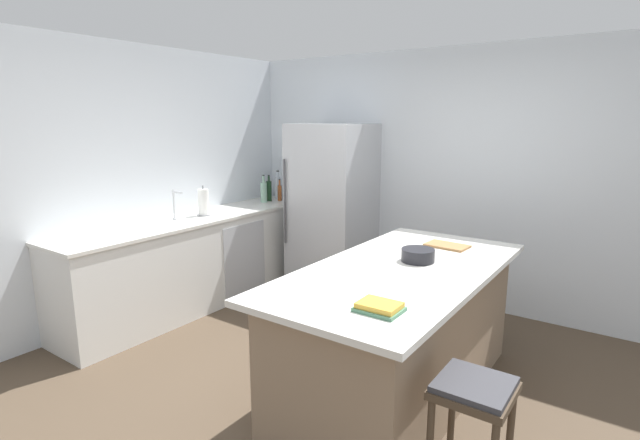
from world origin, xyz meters
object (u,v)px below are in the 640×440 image
(vinegar_bottle, at_px, (280,192))
(mixing_bowl, at_px, (418,255))
(sink_faucet, at_px, (175,204))
(gin_bottle, at_px, (264,192))
(refrigerator, at_px, (332,208))
(paper_towel_roll, at_px, (204,203))
(kitchen_island, at_px, (399,330))
(bar_stool, at_px, (473,405))
(wine_bottle, at_px, (269,190))
(cookbook_stack, at_px, (379,307))
(soda_bottle, at_px, (278,187))
(cutting_board, at_px, (447,246))

(vinegar_bottle, xyz_separation_m, mixing_bowl, (2.43, -1.39, -0.06))
(sink_faucet, xyz_separation_m, gin_bottle, (0.02, 1.28, -0.03))
(vinegar_bottle, height_order, mixing_bowl, vinegar_bottle)
(refrigerator, relative_size, paper_towel_roll, 5.93)
(kitchen_island, xyz_separation_m, refrigerator, (-1.59, 1.53, 0.46))
(bar_stool, relative_size, mixing_bowl, 2.87)
(wine_bottle, bearing_deg, gin_bottle, -85.51)
(gin_bottle, relative_size, cookbook_stack, 1.39)
(mixing_bowl, bearing_deg, kitchen_island, -98.22)
(kitchen_island, distance_m, refrigerator, 2.25)
(mixing_bowl, bearing_deg, cookbook_stack, -77.78)
(soda_bottle, distance_m, vinegar_bottle, 0.14)
(paper_towel_roll, relative_size, mixing_bowl, 1.34)
(wine_bottle, height_order, cutting_board, wine_bottle)
(kitchen_island, relative_size, wine_bottle, 7.03)
(refrigerator, bearing_deg, kitchen_island, -43.98)
(sink_faucet, xyz_separation_m, cookbook_stack, (2.74, -0.87, -0.14))
(cookbook_stack, relative_size, cutting_board, 0.70)
(bar_stool, bearing_deg, cutting_board, 115.88)
(soda_bottle, bearing_deg, vinegar_bottle, -41.31)
(kitchen_island, bearing_deg, cutting_board, 85.59)
(wine_bottle, xyz_separation_m, mixing_bowl, (2.52, -1.31, -0.09))
(kitchen_island, distance_m, gin_bottle, 2.91)
(vinegar_bottle, xyz_separation_m, cookbook_stack, (2.63, -2.34, -0.08))
(kitchen_island, height_order, sink_faucet, sink_faucet)
(kitchen_island, xyz_separation_m, soda_bottle, (-2.50, 1.69, 0.60))
(soda_bottle, distance_m, cookbook_stack, 3.66)
(gin_bottle, bearing_deg, paper_towel_roll, -87.93)
(cookbook_stack, distance_m, cutting_board, 1.46)
(bar_stool, height_order, mixing_bowl, mixing_bowl)
(kitchen_island, bearing_deg, gin_bottle, 150.51)
(bar_stool, bearing_deg, cookbook_stack, -175.98)
(paper_towel_roll, xyz_separation_m, wine_bottle, (-0.04, 1.07, -0.01))
(refrigerator, bearing_deg, soda_bottle, 170.29)
(mixing_bowl, bearing_deg, bar_stool, -52.15)
(refrigerator, height_order, cutting_board, refrigerator)
(soda_bottle, relative_size, wine_bottle, 1.12)
(gin_bottle, bearing_deg, kitchen_island, -29.49)
(kitchen_island, bearing_deg, sink_faucet, 177.19)
(kitchen_island, height_order, paper_towel_roll, paper_towel_roll)
(paper_towel_roll, relative_size, wine_bottle, 0.99)
(soda_bottle, bearing_deg, cookbook_stack, -41.67)
(sink_faucet, xyz_separation_m, mixing_bowl, (2.53, 0.08, -0.12))
(bar_stool, bearing_deg, kitchen_island, 136.08)
(wine_bottle, distance_m, gin_bottle, 0.10)
(bar_stool, distance_m, cookbook_stack, 0.64)
(kitchen_island, relative_size, cutting_board, 6.64)
(sink_faucet, distance_m, cutting_board, 2.62)
(kitchen_island, relative_size, mixing_bowl, 9.46)
(sink_faucet, xyz_separation_m, vinegar_bottle, (0.10, 1.47, -0.05))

